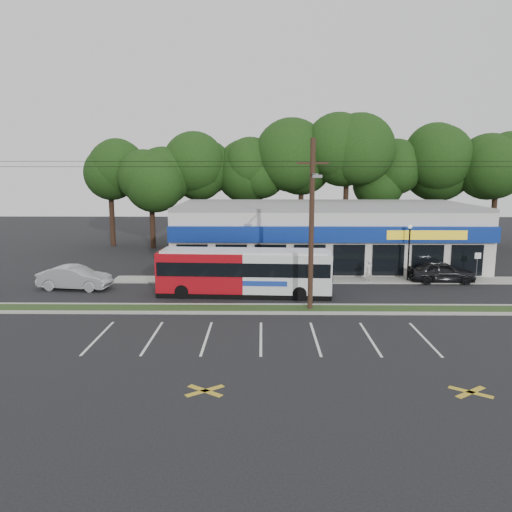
{
  "coord_description": "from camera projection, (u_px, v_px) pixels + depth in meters",
  "views": [
    {
      "loc": [
        0.14,
        -27.65,
        8.27
      ],
      "look_at": [
        -0.25,
        5.0,
        2.56
      ],
      "focal_mm": 35.0,
      "sensor_mm": 36.0,
      "label": 1
    }
  ],
  "objects": [
    {
      "name": "curb_south",
      "position": [
        259.0,
        313.0,
        28.8
      ],
      "size": [
        40.0,
        0.25,
        0.14
      ],
      "primitive_type": "cube",
      "color": "#9E9E93",
      "rests_on": "ground"
    },
    {
      "name": "tree_line",
      "position": [
        298.0,
        168.0,
        52.77
      ],
      "size": [
        46.76,
        6.76,
        11.83
      ],
      "color": "black",
      "rests_on": "ground"
    },
    {
      "name": "curb_north",
      "position": [
        259.0,
        305.0,
        30.47
      ],
      "size": [
        40.0,
        0.25,
        0.14
      ],
      "primitive_type": "cube",
      "color": "#9E9E93",
      "rests_on": "ground"
    },
    {
      "name": "grass_strip",
      "position": [
        259.0,
        309.0,
        29.64
      ],
      "size": [
        40.0,
        1.6,
        0.12
      ],
      "primitive_type": "cube",
      "color": "#263315",
      "rests_on": "ground"
    },
    {
      "name": "sign_post",
      "position": [
        477.0,
        262.0,
        36.65
      ],
      "size": [
        0.45,
        0.1,
        2.23
      ],
      "color": "#59595E",
      "rests_on": "ground"
    },
    {
      "name": "ground",
      "position": [
        259.0,
        315.0,
        28.66
      ],
      "size": [
        120.0,
        120.0,
        0.0
      ],
      "primitive_type": "plane",
      "color": "black",
      "rests_on": "ground"
    },
    {
      "name": "sidewalk",
      "position": [
        326.0,
        280.0,
        37.46
      ],
      "size": [
        32.0,
        2.2,
        0.1
      ],
      "primitive_type": "cube",
      "color": "#9E9E93",
      "rests_on": "ground"
    },
    {
      "name": "pedestrian_a",
      "position": [
        369.0,
        271.0,
        36.79
      ],
      "size": [
        0.7,
        0.59,
        1.65
      ],
      "primitive_type": "imported",
      "rotation": [
        0.0,
        0.0,
        3.51
      ],
      "color": "beige",
      "rests_on": "ground"
    },
    {
      "name": "car_silver",
      "position": [
        75.0,
        278.0,
        34.66
      ],
      "size": [
        5.15,
        2.32,
        1.64
      ],
      "primitive_type": "imported",
      "rotation": [
        0.0,
        0.0,
        1.45
      ],
      "color": "#9B9DA2",
      "rests_on": "ground"
    },
    {
      "name": "pedestrian_b",
      "position": [
        289.0,
        276.0,
        34.38
      ],
      "size": [
        0.96,
        0.77,
        1.92
      ],
      "primitive_type": "imported",
      "rotation": [
        0.0,
        0.0,
        3.1
      ],
      "color": "beige",
      "rests_on": "ground"
    },
    {
      "name": "metrobus",
      "position": [
        244.0,
        271.0,
        32.83
      ],
      "size": [
        11.5,
        3.0,
        3.06
      ],
      "rotation": [
        0.0,
        0.0,
        -0.05
      ],
      "color": "#A20C15",
      "rests_on": "ground"
    },
    {
      "name": "strip_mall",
      "position": [
        323.0,
        234.0,
        43.81
      ],
      "size": [
        25.0,
        12.55,
        5.3
      ],
      "color": "silver",
      "rests_on": "ground"
    },
    {
      "name": "car_dark",
      "position": [
        442.0,
        272.0,
        36.73
      ],
      "size": [
        4.76,
        1.98,
        1.61
      ],
      "primitive_type": "imported",
      "rotation": [
        0.0,
        0.0,
        1.55
      ],
      "color": "black",
      "rests_on": "ground"
    },
    {
      "name": "utility_pole",
      "position": [
        309.0,
        219.0,
        28.61
      ],
      "size": [
        50.0,
        2.77,
        10.0
      ],
      "color": "black",
      "rests_on": "ground"
    },
    {
      "name": "lamp_post",
      "position": [
        409.0,
        246.0,
        36.74
      ],
      "size": [
        0.3,
        0.3,
        4.25
      ],
      "color": "black",
      "rests_on": "ground"
    }
  ]
}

